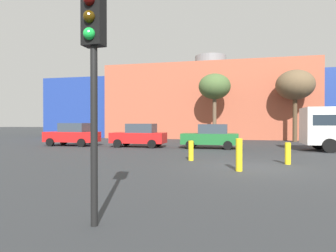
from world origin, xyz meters
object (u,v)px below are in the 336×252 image
(parked_car_2, at_px, (211,136))
(bollard_yellow_1, at_px, (288,153))
(bare_tree_1, at_px, (295,85))
(bare_tree_2, at_px, (215,87))
(traffic_light_near_left, at_px, (93,55))
(bollard_yellow_0, at_px, (191,151))
(parked_car_1, at_px, (139,135))
(parked_car_0, at_px, (73,134))
(bollard_yellow_2, at_px, (239,155))

(parked_car_2, distance_m, bollard_yellow_1, 7.96)
(bare_tree_1, height_order, bare_tree_2, bare_tree_1)
(bare_tree_2, distance_m, bollard_yellow_1, 16.48)
(traffic_light_near_left, relative_size, bare_tree_1, 0.59)
(parked_car_2, height_order, bollard_yellow_0, parked_car_2)
(parked_car_2, xyz_separation_m, bollard_yellow_1, (3.78, -7.00, -0.37))
(bare_tree_1, xyz_separation_m, bollard_yellow_1, (-3.36, -15.87, -4.79))
(bollard_yellow_0, bearing_deg, parked_car_1, 125.51)
(parked_car_2, distance_m, traffic_light_near_left, 15.71)
(parked_car_2, xyz_separation_m, bare_tree_2, (-0.25, 8.25, 4.39))
(bare_tree_1, relative_size, bollard_yellow_0, 7.27)
(parked_car_1, height_order, bollard_yellow_0, parked_car_1)
(parked_car_0, xyz_separation_m, parked_car_2, (10.54, -0.00, -0.04))
(parked_car_1, distance_m, bare_tree_2, 10.55)
(traffic_light_near_left, distance_m, bare_tree_1, 25.78)
(parked_car_0, distance_m, bollard_yellow_0, 12.15)
(bollard_yellow_0, distance_m, bollard_yellow_2, 3.33)
(parked_car_1, distance_m, traffic_light_near_left, 16.29)
(parked_car_2, distance_m, bare_tree_2, 9.35)
(parked_car_1, height_order, bare_tree_1, bare_tree_1)
(parked_car_1, relative_size, bollard_yellow_1, 4.27)
(traffic_light_near_left, height_order, bare_tree_2, bare_tree_2)
(traffic_light_near_left, distance_m, bollard_yellow_0, 9.20)
(bare_tree_1, xyz_separation_m, bollard_yellow_0, (-7.54, -15.55, -4.79))
(bollard_yellow_2, bearing_deg, parked_car_1, 126.75)
(parked_car_1, xyz_separation_m, bollard_yellow_2, (6.90, -9.24, -0.26))
(bollard_yellow_2, bearing_deg, bollard_yellow_0, 129.80)
(bare_tree_2, xyz_separation_m, bollard_yellow_2, (1.99, -17.50, -4.63))
(bollard_yellow_1, bearing_deg, bare_tree_2, 104.83)
(traffic_light_near_left, xyz_separation_m, bollard_yellow_0, (0.38, 8.87, -2.44))
(bare_tree_1, relative_size, bollard_yellow_2, 5.67)
(traffic_light_near_left, xyz_separation_m, bare_tree_2, (0.53, 23.80, 2.31))
(bollard_yellow_0, bearing_deg, bollard_yellow_1, -4.25)
(parked_car_0, relative_size, parked_car_2, 1.05)
(parked_car_0, xyz_separation_m, bare_tree_2, (10.28, 8.25, 4.35))
(bollard_yellow_2, bearing_deg, parked_car_2, 100.61)
(bare_tree_1, xyz_separation_m, bollard_yellow_2, (-5.41, -18.11, -4.66))
(parked_car_2, height_order, bollard_yellow_1, parked_car_2)
(parked_car_1, bearing_deg, bollard_yellow_0, 125.51)
(parked_car_2, height_order, bare_tree_1, bare_tree_1)
(bollard_yellow_1, bearing_deg, parked_car_2, 118.41)
(bare_tree_2, relative_size, bollard_yellow_0, 7.07)
(parked_car_2, height_order, bare_tree_2, bare_tree_2)
(parked_car_0, height_order, parked_car_1, parked_car_0)
(parked_car_1, xyz_separation_m, bollard_yellow_1, (8.95, -7.00, -0.39))
(parked_car_0, xyz_separation_m, bollard_yellow_1, (14.32, -7.00, -0.41))
(traffic_light_near_left, bearing_deg, bollard_yellow_1, 156.03)
(bare_tree_2, bearing_deg, traffic_light_near_left, -91.27)
(parked_car_0, distance_m, bare_tree_1, 20.26)
(traffic_light_near_left, xyz_separation_m, bollard_yellow_1, (4.56, 8.55, -2.44))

